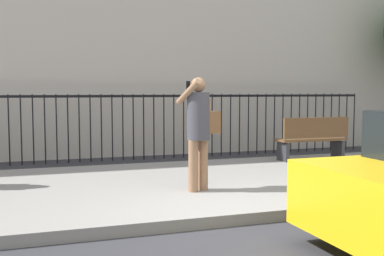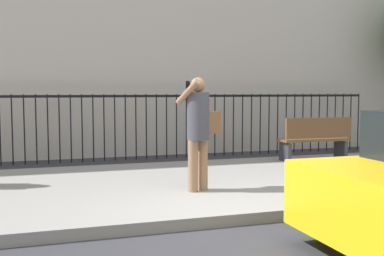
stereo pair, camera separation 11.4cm
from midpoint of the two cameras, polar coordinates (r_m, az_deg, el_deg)
name	(u,v)px [view 1 (the left image)]	position (r m, az deg, el deg)	size (l,w,h in m)	color
ground_plane	(256,224)	(5.95, 7.41, -11.72)	(60.00, 60.00, 0.00)	#333338
sidewalk	(199,185)	(7.91, 0.40, -7.03)	(28.00, 4.40, 0.15)	gray
iron_fence	(149,118)	(11.33, -5.65, 1.27)	(12.03, 0.04, 1.60)	black
pedestrian_on_phone	(200,125)	(6.98, 0.47, 0.35)	(0.72, 0.55, 1.72)	#936B4C
street_bench	(313,138)	(10.47, 14.44, -1.15)	(1.60, 0.45, 0.95)	brown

